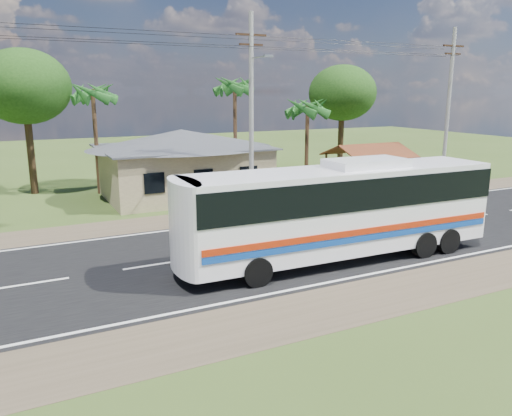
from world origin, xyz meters
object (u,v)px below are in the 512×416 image
at_px(coach_bus, 342,204).
at_px(person, 344,185).
at_px(waiting_shed, 369,152).
at_px(motorcycle, 193,212).

height_order(coach_bus, person, coach_bus).
height_order(waiting_shed, coach_bus, coach_bus).
distance_m(waiting_shed, coach_bus, 15.21).
height_order(waiting_shed, person, waiting_shed).
relative_size(coach_bus, motorcycle, 8.09).
height_order(motorcycle, person, person).
distance_m(waiting_shed, person, 4.00).
bearing_deg(person, coach_bus, 67.70).
xyz_separation_m(coach_bus, motorcycle, (-3.34, 8.92, -1.93)).
relative_size(waiting_shed, motorcycle, 3.13).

